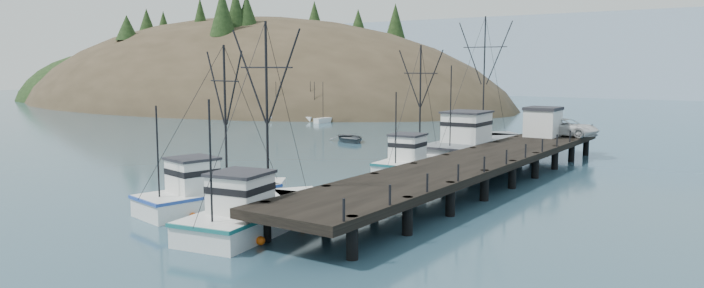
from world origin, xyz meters
name	(u,v)px	position (x,y,z in m)	size (l,w,h in m)	color
ground	(177,200)	(0.00, 0.00, 0.00)	(400.00, 400.00, 0.00)	#28495A
pier	(478,162)	(14.00, 16.00, 1.69)	(6.00, 44.00, 2.00)	black
headland	(231,122)	(-74.95, 78.61, -4.55)	(134.80, 78.00, 51.00)	#382D1E
distant_ridge	(687,97)	(10.00, 170.00, 0.00)	(360.00, 40.00, 26.00)	#9EB2C6
distant_ridge_far	(529,91)	(-40.00, 185.00, 0.00)	(180.00, 25.00, 18.00)	silver
moored_sailboats	(300,116)	(-34.88, 55.35, 0.33)	(18.77, 18.39, 6.35)	white
trawler_near	(258,213)	(9.36, -2.34, 0.82)	(5.18, 11.25, 11.33)	white
trawler_mid	(214,195)	(3.96, -0.42, 0.82)	(5.07, 10.25, 10.24)	white
trawler_far	(415,162)	(7.63, 18.02, 0.82)	(4.07, 10.33, 10.66)	white
work_vessel	(476,146)	(8.68, 27.87, 1.23)	(5.15, 16.33, 13.59)	slate
pier_shed	(543,122)	(13.48, 32.30, 3.42)	(3.00, 3.20, 2.80)	silver
pickup_truck	(566,127)	(15.22, 34.00, 2.83)	(2.75, 5.96, 1.66)	silver
motorboat	(350,142)	(-8.71, 32.29, 0.00)	(4.02, 5.62, 1.16)	#505458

